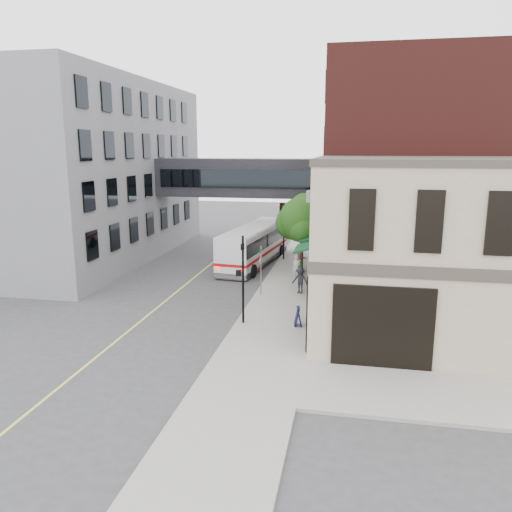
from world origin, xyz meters
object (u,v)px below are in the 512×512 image
at_px(pedestrian_b, 301,260).
at_px(sandwich_board, 298,316).
at_px(bus, 255,243).
at_px(pedestrian_a, 296,267).
at_px(pedestrian_c, 300,280).
at_px(newspaper_box, 298,268).

height_order(pedestrian_b, sandwich_board, pedestrian_b).
bearing_deg(bus, pedestrian_a, -50.16).
height_order(bus, sandwich_board, bus).
bearing_deg(sandwich_board, pedestrian_b, 85.89).
xyz_separation_m(pedestrian_b, sandwich_board, (1.01, -10.91, -0.45)).
height_order(pedestrian_c, newspaper_box, pedestrian_c).
distance_m(pedestrian_b, sandwich_board, 10.96).
relative_size(pedestrian_a, newspaper_box, 2.04).
bearing_deg(pedestrian_c, pedestrian_b, 112.76).
bearing_deg(newspaper_box, pedestrian_b, 59.63).
distance_m(bus, pedestrian_b, 4.64).
bearing_deg(pedestrian_b, bus, 117.11).
relative_size(pedestrian_a, sandwich_board, 1.69).
xyz_separation_m(pedestrian_c, sandwich_board, (0.50, -5.70, -0.33)).
bearing_deg(sandwich_board, pedestrian_c, 85.63).
relative_size(bus, newspaper_box, 13.83).
bearing_deg(pedestrian_b, sandwich_board, -114.15).
relative_size(pedestrian_c, sandwich_board, 1.69).
height_order(bus, pedestrian_a, bus).
relative_size(bus, pedestrian_c, 6.76).
height_order(newspaper_box, sandwich_board, sandwich_board).
distance_m(pedestrian_c, newspaper_box, 4.75).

